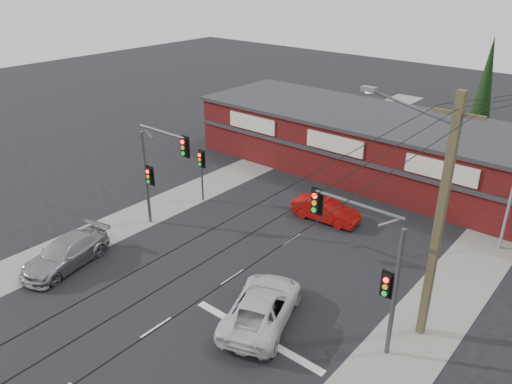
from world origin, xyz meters
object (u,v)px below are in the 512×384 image
Objects in this scene: silver_suv at (65,253)px; shop_building at (377,145)px; red_sedan at (326,210)px; utility_pole at (437,214)px; white_suv at (262,306)px.

shop_building is (6.06, 20.60, 1.44)m from silver_suv.
silver_suv is 1.20× the size of red_sedan.
shop_building is 2.73× the size of utility_pole.
shop_building reaches higher than red_sedan.
utility_pole reaches higher than silver_suv.
utility_pole is at bearing -56.24° from shop_building.
shop_building is (-4.07, 17.61, 1.41)m from white_suv.
shop_building is at bearing -97.34° from white_suv.
white_suv is 0.19× the size of shop_building.
silver_suv reaches higher than red_sedan.
shop_building reaches higher than silver_suv.
utility_pole is (15.42, 6.61, 4.70)m from silver_suv.
red_sedan is (-2.88, 9.36, -0.06)m from white_suv.
white_suv is 10.56m from silver_suv.
white_suv is at bearing 4.57° from silver_suv.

